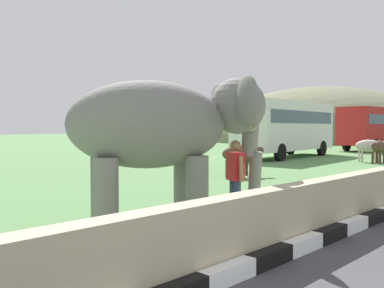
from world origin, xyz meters
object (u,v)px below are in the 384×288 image
object	(u,v)px
bus_red	(377,125)
elephant	(166,127)
cow_far	(369,146)
cow_near	(240,154)
bus_white	(286,125)
person_handler	(235,175)
cow_mid	(378,147)

from	to	relation	value
bus_red	elephant	bearing A→B (deg)	-166.14
cow_far	cow_near	bearing A→B (deg)	175.56
bus_white	cow_far	world-z (taller)	bus_white
elephant	bus_red	bearing A→B (deg)	13.86
person_handler	cow_mid	xyz separation A→B (m)	(15.81, 3.02, -0.06)
bus_red	cow_mid	bearing A→B (deg)	-159.02
person_handler	bus_white	bearing A→B (deg)	28.74
person_handler	cow_far	bearing A→B (deg)	12.90
cow_near	elephant	bearing A→B (deg)	-151.99
bus_white	cow_far	size ratio (longest dim) A/B	5.71
person_handler	cow_near	distance (m)	7.66
bus_red	cow_near	distance (m)	23.64
elephant	cow_near	size ratio (longest dim) A/B	2.07
bus_red	cow_far	xyz separation A→B (m)	(-12.84, -4.45, -1.21)
elephant	cow_near	xyz separation A→B (m)	(7.45, 3.96, -1.06)
elephant	cow_far	size ratio (longest dim) A/B	2.38
cow_mid	cow_far	size ratio (longest dim) A/B	1.15
person_handler	bus_red	bearing A→B (deg)	15.65
bus_red	cow_far	bearing A→B (deg)	-160.90
cow_near	cow_far	size ratio (longest dim) A/B	1.15
person_handler	cow_near	xyz separation A→B (m)	(6.11, 4.62, -0.06)
person_handler	bus_red	world-z (taller)	bus_red
elephant	cow_mid	size ratio (longest dim) A/B	2.06
cow_mid	bus_red	bearing A→B (deg)	20.98
elephant	person_handler	xyz separation A→B (m)	(1.34, -0.65, -1.00)
elephant	bus_red	distance (m)	31.70
bus_white	bus_red	world-z (taller)	same
person_handler	cow_mid	bearing A→B (deg)	10.82
elephant	cow_near	bearing A→B (deg)	28.01
bus_red	cow_mid	distance (m)	14.65
bus_white	cow_near	bearing A→B (deg)	-156.84
cow_near	cow_mid	bearing A→B (deg)	-9.35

